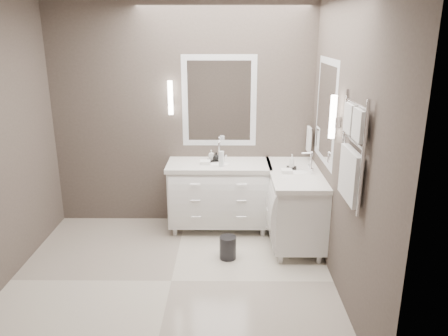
{
  "coord_description": "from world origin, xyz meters",
  "views": [
    {
      "loc": [
        0.55,
        -3.77,
        2.36
      ],
      "look_at": [
        0.51,
        0.7,
        0.95
      ],
      "focal_mm": 35.0,
      "sensor_mm": 36.0,
      "label": 1
    }
  ],
  "objects_px": {
    "vanity_right": "(295,202)",
    "waste_bin": "(228,248)",
    "vanity_back": "(219,191)",
    "towel_ladder": "(352,157)"
  },
  "relations": [
    {
      "from": "vanity_right",
      "to": "waste_bin",
      "type": "distance_m",
      "value": 0.95
    },
    {
      "from": "towel_ladder",
      "to": "vanity_back",
      "type": "bearing_deg",
      "value": 124.1
    },
    {
      "from": "towel_ladder",
      "to": "waste_bin",
      "type": "xyz_separation_m",
      "value": [
        -0.99,
        0.86,
        -1.27
      ]
    },
    {
      "from": "waste_bin",
      "to": "vanity_right",
      "type": "bearing_deg",
      "value": 29.87
    },
    {
      "from": "vanity_back",
      "to": "waste_bin",
      "type": "distance_m",
      "value": 0.85
    },
    {
      "from": "vanity_right",
      "to": "waste_bin",
      "type": "xyz_separation_m",
      "value": [
        -0.77,
        -0.44,
        -0.36
      ]
    },
    {
      "from": "vanity_right",
      "to": "towel_ladder",
      "type": "distance_m",
      "value": 1.6
    },
    {
      "from": "vanity_right",
      "to": "towel_ladder",
      "type": "xyz_separation_m",
      "value": [
        0.23,
        -1.3,
        0.91
      ]
    },
    {
      "from": "vanity_back",
      "to": "waste_bin",
      "type": "height_order",
      "value": "vanity_back"
    },
    {
      "from": "vanity_back",
      "to": "vanity_right",
      "type": "height_order",
      "value": "same"
    }
  ]
}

